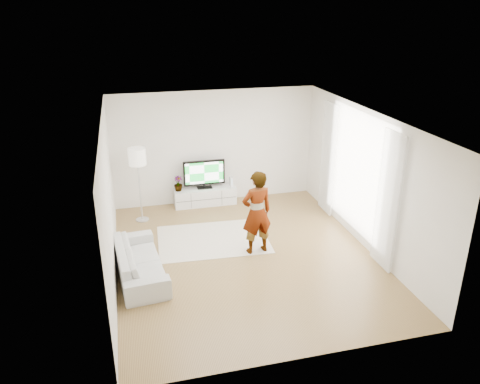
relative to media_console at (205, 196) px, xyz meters
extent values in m
plane|color=olive|center=(0.31, -2.76, -0.22)|extent=(6.00, 6.00, 0.00)
plane|color=white|center=(0.31, -2.76, 2.58)|extent=(6.00, 6.00, 0.00)
cube|color=silver|center=(-2.19, -2.76, 1.18)|extent=(0.02, 6.00, 2.80)
cube|color=silver|center=(2.81, -2.76, 1.18)|extent=(0.02, 6.00, 2.80)
cube|color=silver|center=(0.31, 0.24, 1.18)|extent=(5.00, 0.02, 2.80)
cube|color=silver|center=(0.31, -5.76, 1.18)|extent=(5.00, 0.02, 2.80)
cube|color=white|center=(2.79, -2.46, 1.23)|extent=(0.01, 2.60, 2.50)
cube|color=white|center=(2.71, -3.76, 1.13)|extent=(0.04, 0.70, 2.60)
cube|color=white|center=(2.71, -1.16, 1.13)|extent=(0.04, 0.70, 2.60)
cube|color=white|center=(0.00, 0.00, 0.00)|extent=(1.53, 0.43, 0.43)
cube|color=black|center=(0.00, -0.22, 0.00)|extent=(1.49, 0.00, 0.01)
cube|color=black|center=(-0.38, -0.22, 0.00)|extent=(0.01, 0.00, 0.38)
cube|color=black|center=(0.38, -0.22, 0.00)|extent=(0.01, 0.00, 0.38)
cube|color=black|center=(0.00, 0.03, 0.22)|extent=(0.37, 0.20, 0.02)
cube|color=black|center=(0.00, 0.03, 0.27)|extent=(0.07, 0.05, 0.07)
cube|color=black|center=(0.00, 0.03, 0.62)|extent=(1.02, 0.05, 0.62)
cube|color=green|center=(0.00, 0.00, 0.62)|extent=(0.93, 0.01, 0.53)
cube|color=white|center=(0.67, 0.00, 0.34)|extent=(0.07, 0.18, 0.24)
cube|color=#4CB2FF|center=(0.67, -0.09, 0.36)|extent=(0.01, 0.00, 0.13)
imported|color=#3F7238|center=(-0.65, 0.00, 0.40)|extent=(0.25, 0.25, 0.37)
cube|color=beige|center=(-0.18, -1.91, -0.21)|extent=(2.40, 1.79, 0.01)
imported|color=#334772|center=(0.57, -2.64, 0.66)|extent=(0.68, 0.50, 1.72)
imported|color=silver|center=(-1.75, -2.95, 0.08)|extent=(0.97, 2.08, 0.59)
cylinder|color=silver|center=(-1.58, -0.55, -0.20)|extent=(0.30, 0.30, 0.02)
cylinder|color=silver|center=(-1.58, -0.55, 0.47)|extent=(0.04, 0.04, 1.34)
cylinder|color=white|center=(-1.58, -0.55, 1.33)|extent=(0.39, 0.39, 0.37)
camera|label=1|loc=(-1.79, -10.66, 4.47)|focal=35.00mm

